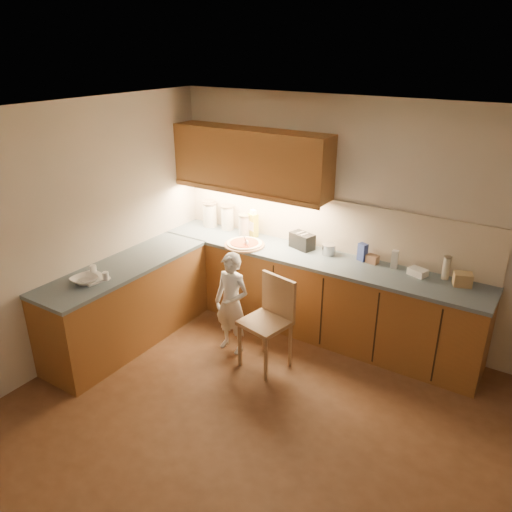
# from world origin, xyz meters

# --- Properties ---
(room) EXTENTS (4.54, 4.50, 2.62)m
(room) POSITION_xyz_m (0.00, 0.00, 1.68)
(room) COLOR brown
(room) RESTS_ON ground
(l_counter) EXTENTS (3.77, 2.62, 0.92)m
(l_counter) POSITION_xyz_m (-0.92, 1.25, 0.46)
(l_counter) COLOR brown
(l_counter) RESTS_ON ground
(backsplash) EXTENTS (3.75, 0.02, 0.58)m
(backsplash) POSITION_xyz_m (-0.38, 1.99, 1.21)
(backsplash) COLOR beige
(backsplash) RESTS_ON l_counter
(upper_cabinets) EXTENTS (1.95, 0.36, 0.73)m
(upper_cabinets) POSITION_xyz_m (-1.27, 1.82, 1.85)
(upper_cabinets) COLOR brown
(upper_cabinets) RESTS_ON ground
(pizza_on_board) EXTENTS (0.47, 0.47, 0.19)m
(pizza_on_board) POSITION_xyz_m (-1.17, 1.54, 0.94)
(pizza_on_board) COLOR tan
(pizza_on_board) RESTS_ON l_counter
(child) EXTENTS (0.41, 0.28, 1.12)m
(child) POSITION_xyz_m (-0.89, 0.87, 0.56)
(child) COLOR white
(child) RESTS_ON ground
(wooden_chair) EXTENTS (0.50, 0.50, 0.95)m
(wooden_chair) POSITION_xyz_m (-0.42, 0.88, 0.55)
(wooden_chair) COLOR #A88258
(wooden_chair) RESTS_ON ground
(mixing_bowl) EXTENTS (0.26, 0.26, 0.06)m
(mixing_bowl) POSITION_xyz_m (-1.95, -0.10, 0.95)
(mixing_bowl) COLOR white
(mixing_bowl) RESTS_ON l_counter
(canister_a) EXTENTS (0.16, 0.16, 0.33)m
(canister_a) POSITION_xyz_m (-1.95, 1.89, 1.08)
(canister_a) COLOR white
(canister_a) RESTS_ON l_counter
(canister_b) EXTENTS (0.18, 0.18, 0.31)m
(canister_b) POSITION_xyz_m (-1.91, 1.86, 1.08)
(canister_b) COLOR white
(canister_b) RESTS_ON l_counter
(canister_c) EXTENTS (0.16, 0.16, 0.31)m
(canister_c) POSITION_xyz_m (-1.66, 1.89, 1.08)
(canister_c) COLOR white
(canister_c) RESTS_ON l_counter
(canister_d) EXTENTS (0.16, 0.16, 0.26)m
(canister_d) POSITION_xyz_m (-1.37, 1.84, 1.05)
(canister_d) COLOR beige
(canister_d) RESTS_ON l_counter
(oil_jug) EXTENTS (0.13, 0.12, 0.33)m
(oil_jug) POSITION_xyz_m (-1.26, 1.85, 1.07)
(oil_jug) COLOR gold
(oil_jug) RESTS_ON l_counter
(toaster) EXTENTS (0.31, 0.23, 0.18)m
(toaster) POSITION_xyz_m (-0.58, 1.83, 1.01)
(toaster) COLOR black
(toaster) RESTS_ON l_counter
(steel_pot) EXTENTS (0.16, 0.16, 0.12)m
(steel_pot) POSITION_xyz_m (-0.25, 1.83, 0.98)
(steel_pot) COLOR #AEAFB3
(steel_pot) RESTS_ON l_counter
(blue_box) EXTENTS (0.11, 0.10, 0.19)m
(blue_box) POSITION_xyz_m (0.12, 1.87, 1.02)
(blue_box) COLOR #324498
(blue_box) RESTS_ON l_counter
(card_box_a) EXTENTS (0.14, 0.11, 0.09)m
(card_box_a) POSITION_xyz_m (0.24, 1.87, 0.96)
(card_box_a) COLOR #A07556
(card_box_a) RESTS_ON l_counter
(white_bottle) EXTENTS (0.07, 0.07, 0.19)m
(white_bottle) POSITION_xyz_m (0.47, 1.87, 1.02)
(white_bottle) COLOR silver
(white_bottle) RESTS_ON l_counter
(flat_pack) EXTENTS (0.21, 0.17, 0.07)m
(flat_pack) POSITION_xyz_m (0.73, 1.82, 0.96)
(flat_pack) COLOR silver
(flat_pack) RESTS_ON l_counter
(tall_jar) EXTENTS (0.08, 0.08, 0.24)m
(tall_jar) POSITION_xyz_m (0.98, 1.89, 1.04)
(tall_jar) COLOR silver
(tall_jar) RESTS_ON l_counter
(card_box_b) EXTENTS (0.20, 0.18, 0.13)m
(card_box_b) POSITION_xyz_m (1.16, 1.82, 0.99)
(card_box_b) COLOR tan
(card_box_b) RESTS_ON l_counter
(dough_cloth) EXTENTS (0.34, 0.28, 0.02)m
(dough_cloth) POSITION_xyz_m (-1.97, -0.00, 0.93)
(dough_cloth) COLOR silver
(dough_cloth) RESTS_ON l_counter
(spice_jar_a) EXTENTS (0.09, 0.09, 0.09)m
(spice_jar_a) POSITION_xyz_m (-2.05, 0.09, 0.96)
(spice_jar_a) COLOR white
(spice_jar_a) RESTS_ON l_counter
(spice_jar_b) EXTENTS (0.08, 0.08, 0.08)m
(spice_jar_b) POSITION_xyz_m (-1.82, 0.05, 0.96)
(spice_jar_b) COLOR white
(spice_jar_b) RESTS_ON l_counter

